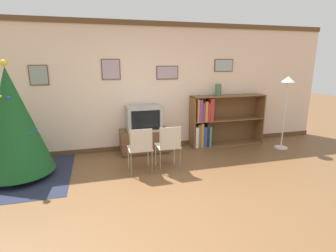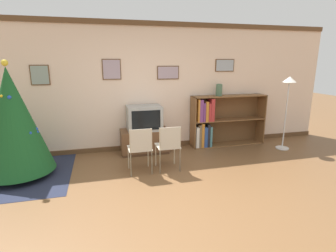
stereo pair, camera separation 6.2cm
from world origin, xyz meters
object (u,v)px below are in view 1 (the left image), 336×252
(vase, at_px, (218,90))
(standing_lamp, at_px, (287,94))
(television, at_px, (144,118))
(folding_chair_left, at_px, (140,148))
(tv_console, at_px, (144,141))
(christmas_tree, at_px, (12,121))
(folding_chair_right, at_px, (169,145))
(bookshelf, at_px, (214,122))

(vase, bearing_deg, standing_lamp, -25.52)
(television, bearing_deg, vase, 3.12)
(folding_chair_left, distance_m, standing_lamp, 3.39)
(tv_console, height_order, standing_lamp, standing_lamp)
(tv_console, distance_m, standing_lamp, 3.21)
(christmas_tree, bearing_deg, folding_chair_right, -9.04)
(tv_console, relative_size, bookshelf, 0.57)
(television, height_order, folding_chair_left, television)
(christmas_tree, bearing_deg, bookshelf, 10.68)
(television, xyz_separation_m, vase, (1.71, 0.09, 0.53))
(folding_chair_right, relative_size, standing_lamp, 0.52)
(folding_chair_left, relative_size, folding_chair_right, 1.00)
(tv_console, xyz_separation_m, folding_chair_right, (0.25, -1.05, 0.22))
(bookshelf, distance_m, vase, 0.73)
(standing_lamp, bearing_deg, television, 170.03)
(standing_lamp, bearing_deg, folding_chair_right, -169.45)
(television, relative_size, vase, 2.66)
(tv_console, bearing_deg, christmas_tree, -163.87)
(vase, relative_size, standing_lamp, 0.17)
(folding_chair_left, xyz_separation_m, folding_chair_right, (0.50, 0.00, 0.00))
(folding_chair_left, height_order, bookshelf, bookshelf)
(tv_console, relative_size, folding_chair_left, 1.21)
(tv_console, distance_m, folding_chair_left, 1.10)
(folding_chair_left, xyz_separation_m, bookshelf, (1.88, 1.13, 0.09))
(folding_chair_right, bearing_deg, christmas_tree, 170.96)
(bookshelf, bearing_deg, folding_chair_left, -149.04)
(folding_chair_right, bearing_deg, vase, 37.99)
(christmas_tree, relative_size, folding_chair_left, 2.34)
(standing_lamp, bearing_deg, folding_chair_left, -171.05)
(christmas_tree, relative_size, standing_lamp, 1.21)
(christmas_tree, relative_size, folding_chair_right, 2.34)
(christmas_tree, distance_m, folding_chair_right, 2.58)
(bookshelf, height_order, standing_lamp, standing_lamp)
(christmas_tree, relative_size, tv_console, 1.93)
(christmas_tree, distance_m, standing_lamp, 5.28)
(folding_chair_right, xyz_separation_m, vase, (1.46, 1.14, 0.81))
(vase, xyz_separation_m, standing_lamp, (1.31, -0.62, -0.06))
(tv_console, relative_size, vase, 3.75)
(bookshelf, xyz_separation_m, standing_lamp, (1.39, -0.61, 0.66))
(folding_chair_left, height_order, vase, vase)
(television, distance_m, folding_chair_left, 1.11)
(bookshelf, bearing_deg, vase, 7.06)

